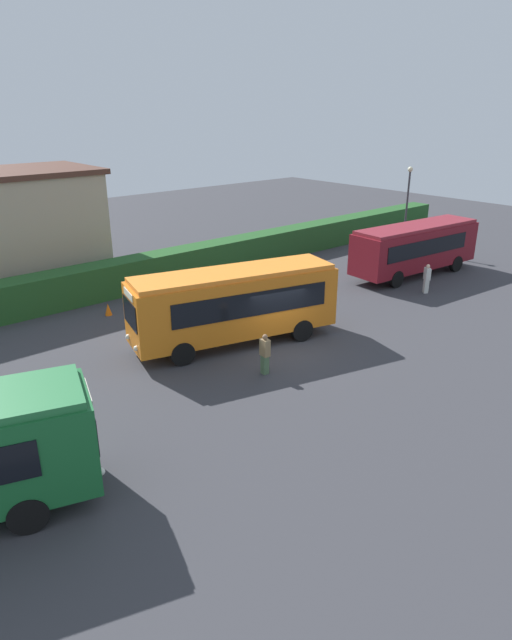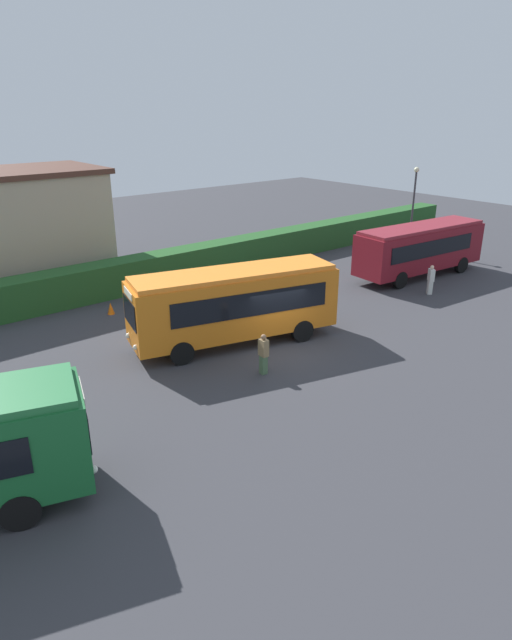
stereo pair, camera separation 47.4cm
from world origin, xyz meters
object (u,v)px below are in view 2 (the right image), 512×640
at_px(bus_maroon, 420,247).
at_px(person_center, 431,279).
at_px(lamppost, 414,199).
at_px(person_left, 263,353).
at_px(traffic_cone, 111,308).
at_px(bus_orange, 234,302).

bearing_deg(bus_maroon, person_center, -129.38).
bearing_deg(lamppost, person_left, -158.39).
relative_size(person_left, traffic_cone, 2.76).
bearing_deg(bus_maroon, traffic_cone, 166.36).
height_order(person_left, traffic_cone, person_left).
xyz_separation_m(person_left, person_center, (13.41, 1.51, -0.01)).
relative_size(bus_maroon, person_center, 5.65).
bearing_deg(lamppost, bus_orange, -165.37).
bearing_deg(traffic_cone, person_left, -80.83).
height_order(bus_maroon, lamppost, lamppost).
distance_m(bus_orange, lamppost, 20.67).
xyz_separation_m(traffic_cone, lamppost, (22.50, -1.65, 3.32)).
bearing_deg(lamppost, person_center, -137.91).
bearing_deg(person_center, lamppost, -101.13).
distance_m(person_left, lamppost, 22.64).
bearing_deg(person_center, person_left, 43.23).
xyz_separation_m(person_left, traffic_cone, (-1.60, 9.92, -0.57)).
relative_size(bus_maroon, person_left, 5.61).
distance_m(bus_orange, person_left, 3.38).
bearing_deg(bus_orange, lamppost, -150.56).
xyz_separation_m(bus_orange, person_center, (12.44, -1.56, -1.04)).
bearing_deg(person_left, lamppost, -153.39).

